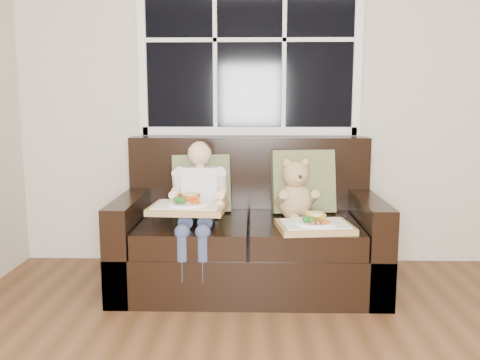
{
  "coord_description": "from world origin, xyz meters",
  "views": [
    {
      "loc": [
        -0.51,
        -1.29,
        1.22
      ],
      "look_at": [
        -0.59,
        1.85,
        0.72
      ],
      "focal_mm": 38.0,
      "sensor_mm": 36.0,
      "label": 1
    }
  ],
  "objects_px": {
    "loveseat": "(249,237)",
    "tray_right": "(315,225)",
    "tray_left": "(188,206)",
    "child": "(199,194)",
    "teddy_bear": "(295,193)"
  },
  "relations": [
    {
      "from": "loveseat",
      "to": "tray_right",
      "type": "height_order",
      "value": "loveseat"
    },
    {
      "from": "tray_left",
      "to": "tray_right",
      "type": "height_order",
      "value": "tray_left"
    },
    {
      "from": "child",
      "to": "tray_right",
      "type": "height_order",
      "value": "child"
    },
    {
      "from": "teddy_bear",
      "to": "tray_left",
      "type": "relative_size",
      "value": 0.86
    },
    {
      "from": "tray_right",
      "to": "loveseat",
      "type": "bearing_deg",
      "value": 132.52
    },
    {
      "from": "teddy_bear",
      "to": "loveseat",
      "type": "bearing_deg",
      "value": 168.15
    },
    {
      "from": "loveseat",
      "to": "tray_left",
      "type": "xyz_separation_m",
      "value": [
        -0.37,
        -0.27,
        0.27
      ]
    },
    {
      "from": "teddy_bear",
      "to": "tray_left",
      "type": "xyz_separation_m",
      "value": [
        -0.68,
        -0.26,
        -0.04
      ]
    },
    {
      "from": "teddy_bear",
      "to": "tray_right",
      "type": "height_order",
      "value": "teddy_bear"
    },
    {
      "from": "teddy_bear",
      "to": "tray_right",
      "type": "distance_m",
      "value": 0.37
    },
    {
      "from": "child",
      "to": "tray_right",
      "type": "xyz_separation_m",
      "value": [
        0.72,
        -0.22,
        -0.14
      ]
    },
    {
      "from": "tray_left",
      "to": "tray_right",
      "type": "bearing_deg",
      "value": -0.7
    },
    {
      "from": "tray_left",
      "to": "tray_right",
      "type": "distance_m",
      "value": 0.78
    },
    {
      "from": "teddy_bear",
      "to": "tray_right",
      "type": "xyz_separation_m",
      "value": [
        0.09,
        -0.34,
        -0.13
      ]
    },
    {
      "from": "loveseat",
      "to": "tray_left",
      "type": "bearing_deg",
      "value": -144.27
    }
  ]
}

